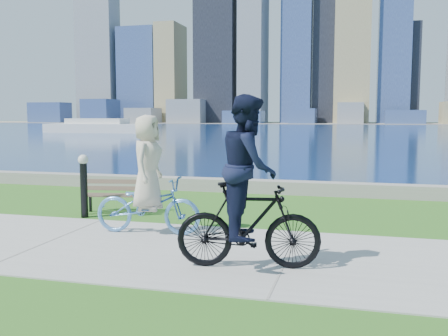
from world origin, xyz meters
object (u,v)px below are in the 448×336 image
(park_bench, at_px, (116,193))
(cyclist_man, at_px, (249,196))
(cyclist_woman, at_px, (148,190))
(bollard_lamp, at_px, (84,182))

(park_bench, distance_m, cyclist_man, 4.86)
(cyclist_woman, relative_size, cyclist_man, 0.89)
(park_bench, distance_m, bollard_lamp, 0.80)
(bollard_lamp, xyz_separation_m, cyclist_man, (4.05, -2.58, 0.26))
(cyclist_woman, distance_m, cyclist_man, 2.65)
(park_bench, height_order, cyclist_woman, cyclist_woman)
(park_bench, height_order, bollard_lamp, bollard_lamp)
(bollard_lamp, xyz_separation_m, cyclist_woman, (1.89, -1.05, 0.05))
(cyclist_man, bearing_deg, park_bench, 39.16)
(park_bench, xyz_separation_m, cyclist_woman, (1.47, -1.65, 0.37))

